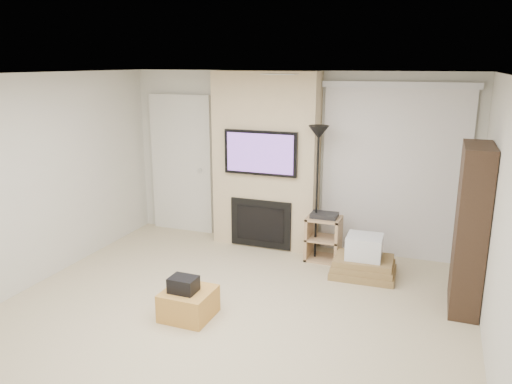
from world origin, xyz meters
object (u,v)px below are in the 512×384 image
(ottoman, at_px, (189,303))
(av_stand, at_px, (324,235))
(floor_lamp, at_px, (318,155))
(bookshelf, at_px, (471,229))
(box_stack, at_px, (364,261))

(ottoman, xyz_separation_m, av_stand, (0.97, 2.05, 0.20))
(floor_lamp, bearing_deg, bookshelf, -22.58)
(floor_lamp, height_order, box_stack, floor_lamp)
(ottoman, height_order, floor_lamp, floor_lamp)
(floor_lamp, bearing_deg, box_stack, -25.21)
(ottoman, height_order, box_stack, box_stack)
(box_stack, bearing_deg, floor_lamp, 154.79)
(ottoman, relative_size, av_stand, 0.76)
(av_stand, relative_size, bookshelf, 0.37)
(floor_lamp, xyz_separation_m, box_stack, (0.70, -0.33, -1.24))
(box_stack, bearing_deg, bookshelf, -20.92)
(floor_lamp, bearing_deg, ottoman, -113.01)
(bookshelf, bearing_deg, ottoman, -155.14)
(ottoman, xyz_separation_m, bookshelf, (2.72, 1.26, 0.75))
(ottoman, relative_size, floor_lamp, 0.27)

